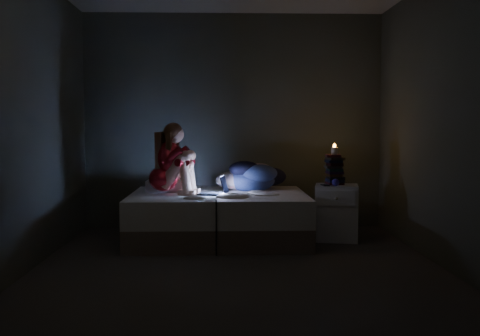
{
  "coord_description": "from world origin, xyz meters",
  "views": [
    {
      "loc": [
        -0.15,
        -4.91,
        1.24
      ],
      "look_at": [
        0.05,
        1.0,
        0.8
      ],
      "focal_mm": 41.8,
      "sensor_mm": 36.0,
      "label": 1
    }
  ],
  "objects_px": {
    "candle": "(335,149)",
    "phone": "(327,185)",
    "nightstand": "(336,212)",
    "bed": "(219,217)",
    "laptop": "(212,185)",
    "woman": "(163,158)"
  },
  "relations": [
    {
      "from": "nightstand",
      "to": "phone",
      "type": "height_order",
      "value": "phone"
    },
    {
      "from": "bed",
      "to": "laptop",
      "type": "height_order",
      "value": "laptop"
    },
    {
      "from": "bed",
      "to": "laptop",
      "type": "xyz_separation_m",
      "value": [
        -0.06,
        -0.15,
        0.37
      ]
    },
    {
      "from": "woman",
      "to": "candle",
      "type": "relative_size",
      "value": 9.61
    },
    {
      "from": "candle",
      "to": "laptop",
      "type": "bearing_deg",
      "value": -171.23
    },
    {
      "from": "bed",
      "to": "woman",
      "type": "height_order",
      "value": "woman"
    },
    {
      "from": "laptop",
      "to": "candle",
      "type": "height_order",
      "value": "candle"
    },
    {
      "from": "bed",
      "to": "candle",
      "type": "distance_m",
      "value": 1.47
    },
    {
      "from": "candle",
      "to": "phone",
      "type": "bearing_deg",
      "value": -123.48
    },
    {
      "from": "candle",
      "to": "woman",
      "type": "bearing_deg",
      "value": -177.97
    },
    {
      "from": "bed",
      "to": "phone",
      "type": "relative_size",
      "value": 13.46
    },
    {
      "from": "woman",
      "to": "nightstand",
      "type": "height_order",
      "value": "woman"
    },
    {
      "from": "laptop",
      "to": "nightstand",
      "type": "height_order",
      "value": "laptop"
    },
    {
      "from": "bed",
      "to": "laptop",
      "type": "relative_size",
      "value": 6.24
    },
    {
      "from": "phone",
      "to": "candle",
      "type": "bearing_deg",
      "value": 39.98
    },
    {
      "from": "laptop",
      "to": "phone",
      "type": "xyz_separation_m",
      "value": [
        1.23,
        0.05,
        -0.01
      ]
    },
    {
      "from": "woman",
      "to": "candle",
      "type": "height_order",
      "value": "woman"
    },
    {
      "from": "nightstand",
      "to": "phone",
      "type": "bearing_deg",
      "value": -129.12
    },
    {
      "from": "candle",
      "to": "nightstand",
      "type": "bearing_deg",
      "value": -74.59
    },
    {
      "from": "candle",
      "to": "phone",
      "type": "distance_m",
      "value": 0.42
    },
    {
      "from": "phone",
      "to": "laptop",
      "type": "bearing_deg",
      "value": 165.63
    },
    {
      "from": "candle",
      "to": "phone",
      "type": "xyz_separation_m",
      "value": [
        -0.11,
        -0.16,
        -0.38
      ]
    }
  ]
}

